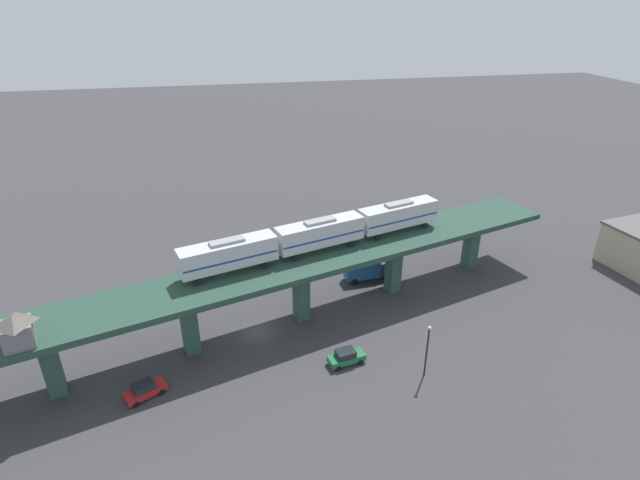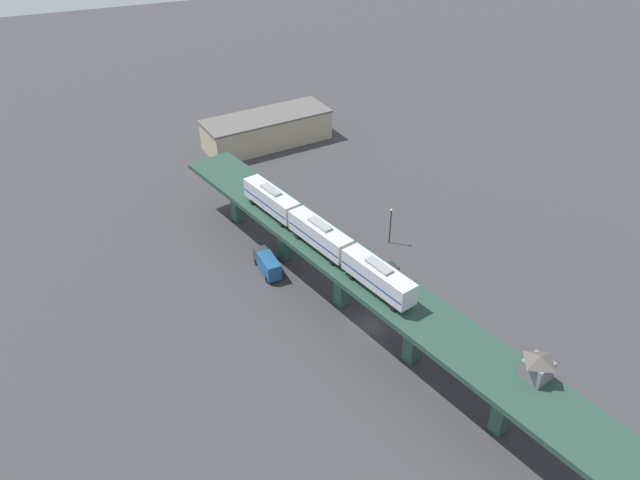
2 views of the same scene
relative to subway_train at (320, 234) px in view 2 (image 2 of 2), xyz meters
name	(u,v)px [view 2 (image 2 of 2)]	position (x,y,z in m)	size (l,w,h in m)	color
ground_plane	(370,326)	(4.20, -9.27, -11.46)	(400.00, 400.00, 0.00)	#38383A
elevated_viaduct	(373,286)	(4.26, -9.47, -3.85)	(34.10, 90.61, 8.93)	#244135
subway_train	(320,234)	(0.00, 0.00, 0.00)	(13.22, 36.47, 4.45)	silver
signal_hut	(538,366)	(13.62, -32.71, -0.74)	(4.00, 4.00, 3.40)	slate
street_car_green	(391,270)	(12.56, 0.58, -10.53)	(2.64, 4.67, 1.89)	#1E6638
street_car_red	(473,365)	(13.42, -22.34, -10.53)	(3.67, 4.73, 1.89)	#AD1E1E
delivery_truck	(267,263)	(-5.84, 8.61, -9.70)	(2.79, 7.34, 3.20)	#333338
street_lamp	(391,223)	(16.47, 8.90, -7.36)	(0.44, 0.44, 6.94)	black
warehouse_building	(267,130)	(8.52, 54.50, -8.06)	(29.79, 14.46, 6.80)	tan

